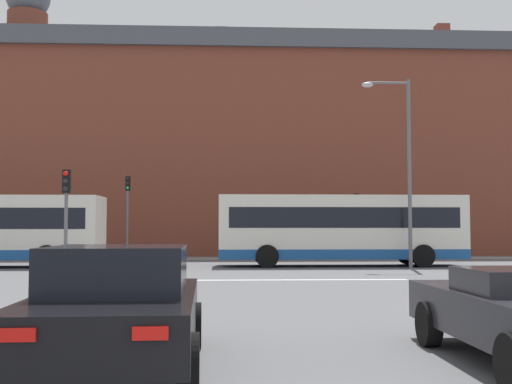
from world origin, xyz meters
The scene contains 11 objects.
stop_line_strip centered at (0.00, 17.77, 0.00)m, with size 9.88×0.30×0.01m, color silver.
far_pavement centered at (0.00, 33.13, 0.01)m, with size 70.98×2.50×0.01m, color gray.
brick_civic_building centered at (-1.72, 43.22, 7.17)m, with size 47.79×15.40×20.14m.
car_saloon_left centered at (-2.42, 4.51, 0.75)m, with size 2.09×4.37×1.48m.
bus_crossing_lead centered at (4.11, 25.47, 1.70)m, with size 11.02×2.73×3.17m.
traffic_light_far_left centered at (-6.49, 32.29, 3.06)m, with size 0.26×0.31×4.59m.
traffic_light_near_left centered at (-6.50, 18.57, 2.51)m, with size 0.26×0.31×3.69m.
traffic_light_far_right centered at (6.26, 32.13, 2.48)m, with size 0.26×0.31×3.65m.
street_lamp_junction centered at (6.45, 23.58, 4.89)m, with size 2.11×0.36×8.12m.
pedestrian_waiting centered at (-1.02, 33.92, 1.03)m, with size 0.42×0.45×1.75m.
pedestrian_walking_east centered at (1.12, 32.49, 0.98)m, with size 0.45×0.35×1.67m.
Camera 1 is at (-1.13, -3.40, 1.69)m, focal length 45.00 mm.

